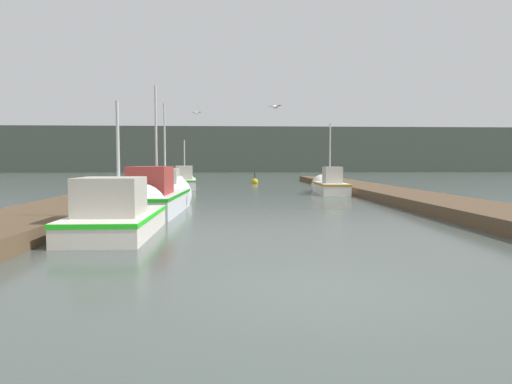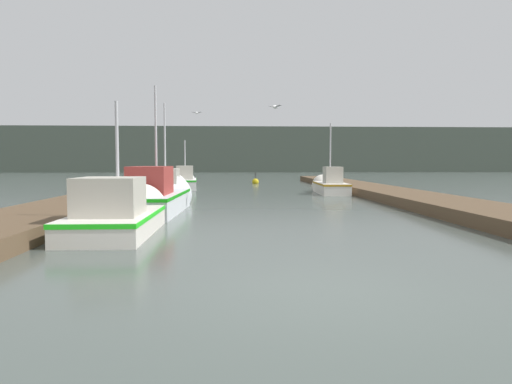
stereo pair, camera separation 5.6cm
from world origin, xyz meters
TOP-DOWN VIEW (x-y plane):
  - ground_plane at (0.00, 0.00)m, footprint 200.00×200.00m
  - dock_left at (-6.51, 16.00)m, footprint 2.70×40.00m
  - dock_right at (6.51, 16.00)m, footprint 2.70×40.00m
  - distant_shore_ridge at (0.00, 74.89)m, footprint 120.00×16.00m
  - fishing_boat_0 at (-3.94, 5.81)m, footprint 1.81×4.82m
  - fishing_boat_1 at (-3.76, 10.48)m, footprint 1.95×6.22m
  - fishing_boat_2 at (-4.19, 15.44)m, footprint 2.03×6.41m
  - fishing_boat_3 at (4.28, 19.21)m, footprint 1.60×4.98m
  - fishing_boat_4 at (-4.23, 24.38)m, footprint 1.84×5.54m
  - mooring_piling_0 at (-5.28, 17.88)m, footprint 0.33×0.33m
  - channel_buoy at (0.71, 30.17)m, footprint 0.53×0.53m
  - seagull_lead at (-3.07, 19.52)m, footprint 0.56×0.30m
  - seagull_1 at (0.44, 10.82)m, footprint 0.46×0.48m

SIDE VIEW (x-z plane):
  - ground_plane at x=0.00m, z-range 0.00..0.00m
  - channel_buoy at x=0.71m, z-range -0.36..0.67m
  - dock_left at x=-6.51m, z-range 0.00..0.41m
  - dock_right at x=6.51m, z-range 0.00..0.41m
  - fishing_boat_0 at x=-3.94m, z-range -1.48..2.33m
  - fishing_boat_3 at x=4.28m, z-range -1.67..2.55m
  - fishing_boat_4 at x=-4.23m, z-range -1.29..2.21m
  - fishing_boat_2 at x=-4.19m, z-range -1.96..2.92m
  - fishing_boat_1 at x=-3.76m, z-range -1.92..2.93m
  - mooring_piling_0 at x=-5.28m, z-range 0.01..1.27m
  - distant_shore_ridge at x=0.00m, z-range 0.00..7.33m
  - seagull_1 at x=0.44m, z-range 3.68..3.81m
  - seagull_lead at x=-3.07m, z-range 4.36..4.49m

